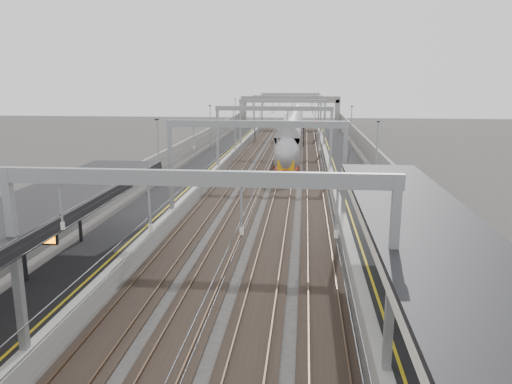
% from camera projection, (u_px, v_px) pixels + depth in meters
% --- Properties ---
extents(platform_left, '(4.00, 120.00, 1.00)m').
position_uv_depth(platform_left, '(209.00, 164.00, 59.78)').
color(platform_left, black).
rests_on(platform_left, ground).
extents(platform_right, '(4.00, 120.00, 1.00)m').
position_uv_depth(platform_right, '(343.00, 167.00, 58.25)').
color(platform_right, black).
rests_on(platform_right, ground).
extents(tracks, '(11.40, 140.00, 0.20)m').
position_uv_depth(tracks, '(275.00, 169.00, 59.11)').
color(tracks, black).
rests_on(tracks, ground).
extents(overhead_line, '(13.00, 140.00, 6.60)m').
position_uv_depth(overhead_line, '(279.00, 114.00, 64.20)').
color(overhead_line, gray).
rests_on(overhead_line, platform_left).
extents(canopy_right, '(4.40, 30.00, 4.24)m').
position_uv_depth(canopy_right, '(442.00, 244.00, 16.44)').
color(canopy_right, black).
rests_on(canopy_right, platform_right).
extents(overbridge, '(22.00, 2.20, 6.90)m').
position_uv_depth(overbridge, '(290.00, 103.00, 111.36)').
color(overbridge, gray).
rests_on(overbridge, ground).
extents(wall_left, '(0.30, 120.00, 3.20)m').
position_uv_depth(wall_left, '(182.00, 155.00, 59.84)').
color(wall_left, gray).
rests_on(wall_left, ground).
extents(wall_right, '(0.30, 120.00, 3.20)m').
position_uv_depth(wall_right, '(372.00, 158.00, 57.70)').
color(wall_right, gray).
rests_on(wall_right, ground).
extents(train, '(2.82, 51.35, 4.45)m').
position_uv_depth(train, '(292.00, 135.00, 75.84)').
color(train, maroon).
rests_on(train, ground).
extents(bench, '(1.06, 2.05, 1.02)m').
position_uv_depth(bench, '(407.00, 310.00, 19.48)').
color(bench, black).
rests_on(bench, platform_right).
extents(signal_green, '(0.32, 0.32, 3.48)m').
position_uv_depth(signal_green, '(255.00, 127.00, 85.95)').
color(signal_green, black).
rests_on(signal_green, ground).
extents(signal_red_near, '(0.32, 0.32, 3.48)m').
position_uv_depth(signal_red_near, '(303.00, 131.00, 79.14)').
color(signal_red_near, black).
rests_on(signal_red_near, ground).
extents(signal_red_far, '(0.32, 0.32, 3.48)m').
position_uv_depth(signal_red_far, '(316.00, 126.00, 89.40)').
color(signal_red_far, black).
rests_on(signal_red_far, ground).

